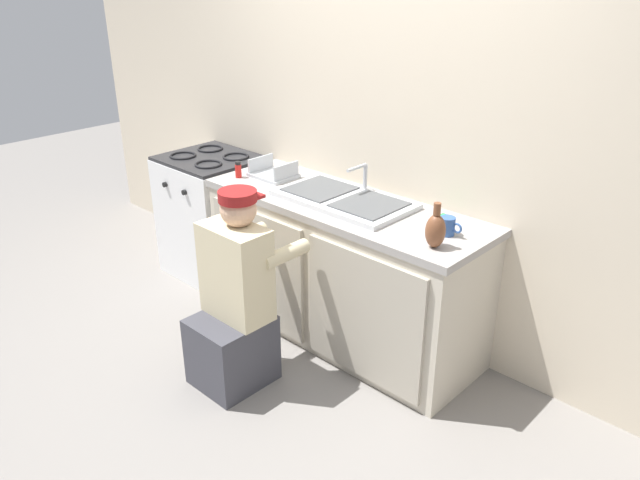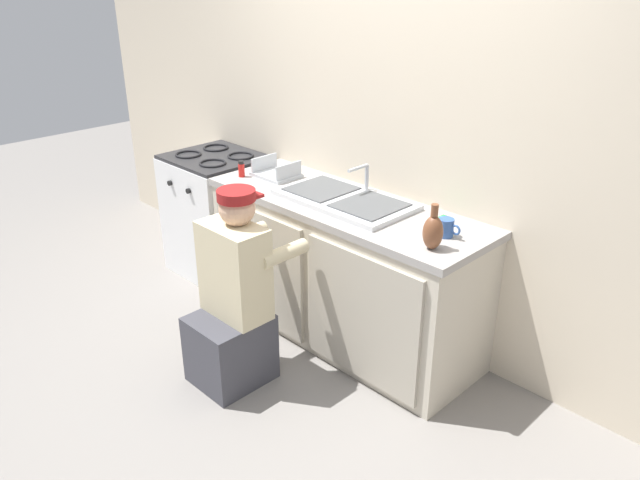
{
  "view_description": "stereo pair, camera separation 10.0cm",
  "coord_description": "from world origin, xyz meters",
  "views": [
    {
      "loc": [
        2.21,
        -2.24,
        2.18
      ],
      "look_at": [
        0.0,
        0.1,
        0.71
      ],
      "focal_mm": 35.0,
      "sensor_mm": 36.0,
      "label": 1
    },
    {
      "loc": [
        2.28,
        -2.17,
        2.18
      ],
      "look_at": [
        0.0,
        0.1,
        0.71
      ],
      "focal_mm": 35.0,
      "sensor_mm": 36.0,
      "label": 2
    }
  ],
  "objects": [
    {
      "name": "spice_bottle_red",
      "position": [
        -0.78,
        0.16,
        0.94
      ],
      "size": [
        0.04,
        0.04,
        0.1
      ],
      "color": "red",
      "rests_on": "countertop"
    },
    {
      "name": "ground_plane",
      "position": [
        0.0,
        0.0,
        0.0
      ],
      "size": [
        12.0,
        12.0,
        0.0
      ],
      "primitive_type": "plane",
      "color": "gray"
    },
    {
      "name": "sink_double_basin",
      "position": [
        0.0,
        0.3,
        0.9
      ],
      "size": [
        0.8,
        0.44,
        0.19
      ],
      "color": "silver",
      "rests_on": "countertop"
    },
    {
      "name": "cell_phone",
      "position": [
        0.56,
        0.45,
        0.89
      ],
      "size": [
        0.07,
        0.14,
        0.01
      ],
      "color": "black",
      "rests_on": "countertop"
    },
    {
      "name": "countertop",
      "position": [
        0.0,
        0.3,
        0.86
      ],
      "size": [
        1.8,
        0.62,
        0.04
      ],
      "primitive_type": "cube",
      "color": "#9E9993",
      "rests_on": "counter_cabinet"
    },
    {
      "name": "coffee_mug",
      "position": [
        0.69,
        0.31,
        0.93
      ],
      "size": [
        0.13,
        0.08,
        0.09
      ],
      "color": "#335699",
      "rests_on": "countertop"
    },
    {
      "name": "plumber_person",
      "position": [
        -0.12,
        -0.44,
        0.46
      ],
      "size": [
        0.42,
        0.61,
        1.1
      ],
      "color": "#3F3F47",
      "rests_on": "ground_plane"
    },
    {
      "name": "counter_cabinet",
      "position": [
        0.0,
        0.29,
        0.42
      ],
      "size": [
        1.76,
        0.62,
        0.84
      ],
      "color": "beige",
      "rests_on": "ground_plane"
    },
    {
      "name": "dish_rack_tray",
      "position": [
        -0.63,
        0.33,
        0.91
      ],
      "size": [
        0.28,
        0.22,
        0.11
      ],
      "color": "#B2B7BC",
      "rests_on": "countertop"
    },
    {
      "name": "vase_decorative",
      "position": [
        0.73,
        0.14,
        0.97
      ],
      "size": [
        0.1,
        0.1,
        0.23
      ],
      "color": "brown",
      "rests_on": "countertop"
    },
    {
      "name": "back_wall",
      "position": [
        0.0,
        0.65,
        1.25
      ],
      "size": [
        6.0,
        0.1,
        2.5
      ],
      "primitive_type": "cube",
      "color": "beige",
      "rests_on": "ground_plane"
    },
    {
      "name": "stove_range",
      "position": [
        -1.26,
        0.3,
        0.45
      ],
      "size": [
        0.65,
        0.62,
        0.9
      ],
      "color": "white",
      "rests_on": "ground_plane"
    }
  ]
}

